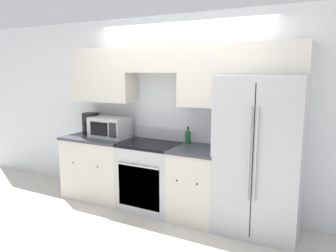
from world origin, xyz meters
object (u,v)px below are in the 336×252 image
at_px(refrigerator, 260,155).
at_px(microwave, 110,127).
at_px(oven_range, 151,175).
at_px(bottle, 188,137).

bearing_deg(refrigerator, microwave, 179.70).
bearing_deg(oven_range, refrigerator, 1.92).
bearing_deg(microwave, oven_range, -4.70).
bearing_deg(microwave, bottle, 6.93).
height_order(oven_range, microwave, microwave).
distance_m(oven_range, bottle, 0.74).
bearing_deg(bottle, refrigerator, -8.97).
bearing_deg(refrigerator, bottle, 171.03).
bearing_deg(microwave, refrigerator, -0.30).
distance_m(microwave, bottle, 1.19).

